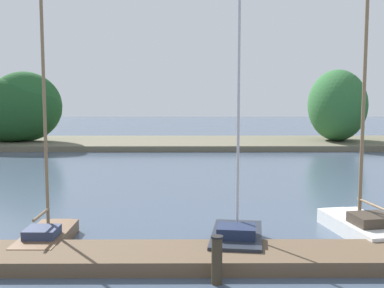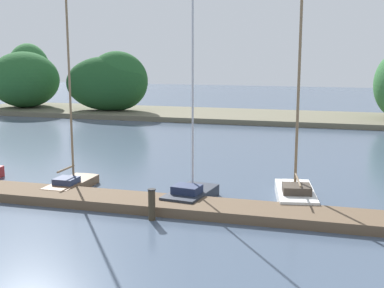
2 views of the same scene
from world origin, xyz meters
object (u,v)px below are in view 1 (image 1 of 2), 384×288
at_px(sailboat_1, 47,231).
at_px(mooring_piling_1, 217,260).
at_px(sailboat_3, 362,222).
at_px(sailboat_2, 237,235).

xyz_separation_m(sailboat_1, mooring_piling_1, (4.54, -2.79, 0.17)).
relative_size(sailboat_1, sailboat_3, 1.02).
distance_m(sailboat_1, sailboat_3, 9.08).
xyz_separation_m(sailboat_2, mooring_piling_1, (-0.69, -2.49, 0.20)).
height_order(sailboat_3, mooring_piling_1, sailboat_3).
bearing_deg(sailboat_1, sailboat_2, -92.41).
distance_m(sailboat_2, sailboat_3, 3.99).
bearing_deg(sailboat_3, sailboat_1, 85.89).
height_order(sailboat_1, sailboat_3, sailboat_1).
bearing_deg(sailboat_2, mooring_piling_1, 172.55).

